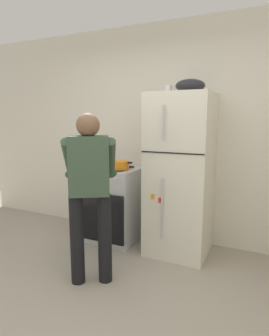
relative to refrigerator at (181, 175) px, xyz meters
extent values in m
plane|color=#9E9384|center=(-0.36, -1.57, -0.91)|extent=(8.00, 8.00, 0.00)
cube|color=silver|center=(-0.36, 0.38, 0.44)|extent=(6.00, 0.10, 2.70)
cube|color=silver|center=(0.00, 0.00, 0.00)|extent=(0.68, 0.68, 1.82)
cube|color=black|center=(0.00, -0.34, 0.29)|extent=(0.67, 0.01, 0.01)
cylinder|color=#B7B7BC|center=(-0.08, -0.36, -0.31)|extent=(0.02, 0.02, 0.66)
cylinder|color=#B7B7BC|center=(-0.08, -0.36, 0.60)|extent=(0.02, 0.02, 0.34)
cube|color=orange|center=(-0.20, -0.35, -0.19)|extent=(0.04, 0.01, 0.06)
cube|color=red|center=(-0.11, -0.35, -0.22)|extent=(0.04, 0.01, 0.06)
cube|color=silver|center=(-0.93, 0.00, -0.45)|extent=(0.76, 0.64, 0.93)
cube|color=black|center=(-0.93, -0.32, -0.52)|extent=(0.53, 0.01, 0.33)
cylinder|color=black|center=(-1.11, -0.14, 0.02)|extent=(0.17, 0.17, 0.01)
cylinder|color=black|center=(-0.74, -0.14, 0.02)|extent=(0.17, 0.17, 0.01)
cylinder|color=black|center=(-1.11, 0.14, 0.02)|extent=(0.17, 0.17, 0.01)
cylinder|color=black|center=(-0.74, 0.14, 0.02)|extent=(0.17, 0.17, 0.01)
cylinder|color=silver|center=(-1.19, -0.33, -0.04)|extent=(0.04, 0.03, 0.04)
cylinder|color=silver|center=(-1.02, -0.33, -0.04)|extent=(0.04, 0.03, 0.04)
cylinder|color=silver|center=(-0.84, -0.33, -0.04)|extent=(0.04, 0.03, 0.04)
cylinder|color=silver|center=(-0.67, -0.33, -0.04)|extent=(0.04, 0.03, 0.04)
cube|color=black|center=(-0.93, -0.33, -0.53)|extent=(0.72, 0.03, 0.59)
cylinder|color=black|center=(-0.67, -1.07, -0.48)|extent=(0.13, 0.13, 0.86)
cylinder|color=black|center=(-0.45, -0.94, -0.48)|extent=(0.13, 0.13, 0.86)
cube|color=#384C38|center=(-0.56, -1.00, 0.22)|extent=(0.41, 0.36, 0.54)
sphere|color=brown|center=(-0.56, -1.00, 0.58)|extent=(0.21, 0.21, 0.21)
sphere|color=#303030|center=(-0.56, -1.00, 0.55)|extent=(0.15, 0.15, 0.15)
cylinder|color=#384C38|center=(-0.84, -0.93, 0.25)|extent=(0.33, 0.46, 0.44)
cylinder|color=#384C38|center=(-0.50, -0.72, 0.25)|extent=(0.33, 0.46, 0.44)
ellipsoid|color=#1E5123|center=(-0.95, -0.75, 0.07)|extent=(0.12, 0.18, 0.10)
ellipsoid|color=#1E5123|center=(-0.61, -0.54, 0.07)|extent=(0.12, 0.18, 0.10)
cylinder|color=orange|center=(-0.77, -0.05, 0.07)|extent=(0.24, 0.24, 0.10)
cube|color=black|center=(-0.91, -0.05, 0.11)|extent=(0.05, 0.03, 0.02)
cube|color=black|center=(-0.62, -0.05, 0.11)|extent=(0.05, 0.03, 0.02)
cylinder|color=silver|center=(-0.18, 0.05, 0.96)|extent=(0.08, 0.08, 0.10)
torus|color=silver|center=(-0.14, 0.05, 0.96)|extent=(0.06, 0.01, 0.06)
cylinder|color=brown|center=(-1.23, 0.20, 0.10)|extent=(0.05, 0.05, 0.15)
ellipsoid|color=black|center=(0.08, 0.00, 0.98)|extent=(0.32, 0.32, 0.14)
camera|label=1|loc=(0.92, -3.16, 0.65)|focal=31.11mm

